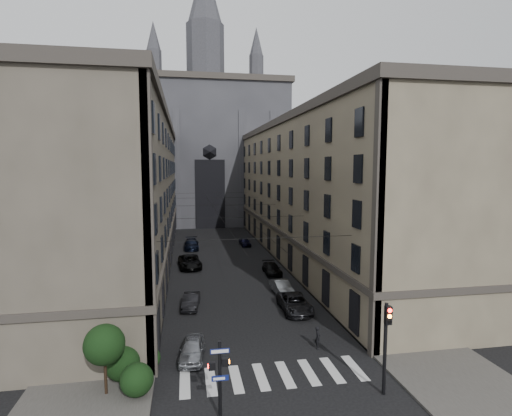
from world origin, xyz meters
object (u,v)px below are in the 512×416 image
car_right_midnear (295,303)px  car_right_far (245,242)px  car_right_midfar (272,269)px  car_left_near (192,349)px  gothic_tower (207,144)px  car_left_midnear (191,301)px  traffic_light_right (386,338)px  car_left_midfar (190,262)px  car_right_near (282,288)px  pedestrian_signal_left (220,374)px  car_left_far (192,244)px  pedestrian (318,337)px

car_right_midnear → car_right_far: (0.00, 29.42, -0.09)m
car_right_midfar → car_left_near: bearing=-116.6°
gothic_tower → car_left_near: bearing=-94.1°
car_left_midnear → car_right_midfar: size_ratio=0.88×
traffic_light_right → car_left_midfar: 31.88m
car_left_midfar → car_right_near: (8.80, -12.13, -0.09)m
car_right_midfar → car_right_far: car_right_far is taller
pedestrian_signal_left → car_right_midnear: pedestrian_signal_left is taller
car_left_far → pedestrian: 36.48m
gothic_tower → car_left_midfar: bearing=-96.1°
traffic_light_right → car_right_midnear: size_ratio=1.00×
car_right_midnear → car_left_near: bearing=-140.0°
car_right_near → car_right_midfar: size_ratio=0.95×
gothic_tower → traffic_light_right: size_ratio=11.15×
pedestrian → car_left_midnear: bearing=55.0°
pedestrian_signal_left → car_right_near: pedestrian_signal_left is taller
pedestrian_signal_left → car_left_near: 6.82m
traffic_light_right → car_right_near: bearing=94.5°
car_left_midfar → car_right_far: 15.34m
gothic_tower → car_left_midfar: 46.41m
pedestrian_signal_left → car_right_near: bearing=67.2°
car_left_far → car_right_midnear: bearing=-73.3°
traffic_light_right → car_left_near: traffic_light_right is taller
gothic_tower → car_left_far: size_ratio=10.96×
car_right_near → pedestrian_signal_left: bearing=-117.1°
car_right_midfar → car_right_far: (-0.64, 17.25, 0.00)m
car_left_midfar → car_right_midnear: size_ratio=1.08×
car_left_near → pedestrian: 8.59m
gothic_tower → pedestrian_signal_left: 75.15m
car_left_near → car_right_near: car_right_near is taller
car_left_midnear → car_right_far: 28.40m
traffic_light_right → car_right_midfar: (-0.76, 25.42, -2.65)m
car_left_midnear → car_right_midfar: 13.61m
gothic_tower → car_left_far: bearing=-97.6°
pedestrian_signal_left → car_right_midfar: bearing=72.1°
car_left_midnear → car_right_midfar: bearing=52.3°
car_right_near → pedestrian: 11.90m
car_left_midnear → car_left_midfar: (0.09, 14.41, 0.15)m
car_left_far → pedestrian: pedestrian is taller
gothic_tower → traffic_light_right: 74.67m
gothic_tower → pedestrian: 69.19m
traffic_light_right → car_left_midfar: traffic_light_right is taller
gothic_tower → car_left_near: (-4.75, -66.96, -17.14)m
traffic_light_right → pedestrian: bearing=106.2°
car_right_midfar → pedestrian: pedestrian is taller
car_right_midfar → pedestrian: size_ratio=2.79×
car_left_midnear → car_right_far: size_ratio=1.03×
pedestrian_signal_left → car_right_near: 20.01m
traffic_light_right → car_right_midnear: (-1.40, 13.25, -2.57)m
car_left_midfar → car_left_midnear: bearing=-95.5°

